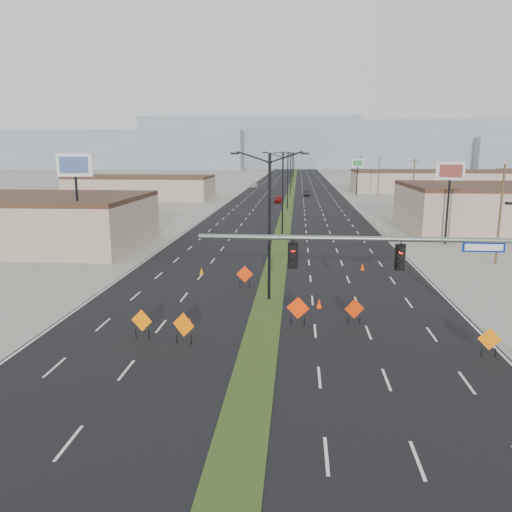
# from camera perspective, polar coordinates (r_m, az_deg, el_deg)

# --- Properties ---
(ground) EXTENTS (600.00, 600.00, 0.00)m
(ground) POSITION_cam_1_polar(r_m,az_deg,el_deg) (23.55, -0.27, -13.46)
(ground) COLOR gray
(ground) RESTS_ON ground
(road_surface) EXTENTS (25.00, 400.00, 0.02)m
(road_surface) POSITION_cam_1_polar(r_m,az_deg,el_deg) (121.64, 3.95, 7.06)
(road_surface) COLOR black
(road_surface) RESTS_ON ground
(median_strip) EXTENTS (2.00, 400.00, 0.04)m
(median_strip) POSITION_cam_1_polar(r_m,az_deg,el_deg) (121.64, 3.95, 7.06)
(median_strip) COLOR #314619
(median_strip) RESTS_ON ground
(building_sw_far) EXTENTS (30.00, 14.00, 4.50)m
(building_sw_far) POSITION_cam_1_polar(r_m,az_deg,el_deg) (111.76, -12.96, 7.53)
(building_sw_far) COLOR tan
(building_sw_far) RESTS_ON ground
(building_se_far) EXTENTS (44.00, 16.00, 5.00)m
(building_se_far) POSITION_cam_1_polar(r_m,az_deg,el_deg) (136.29, 20.38, 7.92)
(building_se_far) COLOR tan
(building_se_far) RESTS_ON ground
(mesa_west) EXTENTS (180.00, 50.00, 22.00)m
(mesa_west) POSITION_cam_1_polar(r_m,az_deg,el_deg) (324.94, -17.57, 11.46)
(mesa_west) COLOR gray
(mesa_west) RESTS_ON ground
(mesa_center) EXTENTS (220.00, 50.00, 28.00)m
(mesa_center) POSITION_cam_1_polar(r_m,az_deg,el_deg) (323.48, 11.87, 12.29)
(mesa_center) COLOR gray
(mesa_center) RESTS_ON ground
(mesa_backdrop) EXTENTS (140.00, 50.00, 32.00)m
(mesa_backdrop) POSITION_cam_1_polar(r_m,az_deg,el_deg) (342.75, -0.53, 12.83)
(mesa_backdrop) COLOR gray
(mesa_backdrop) RESTS_ON ground
(signal_mast) EXTENTS (16.30, 0.60, 8.00)m
(signal_mast) POSITION_cam_1_polar(r_m,az_deg,el_deg) (24.71, 20.34, -1.23)
(signal_mast) COLOR slate
(signal_mast) RESTS_ON ground
(streetlight_0) EXTENTS (5.15, 0.24, 10.02)m
(streetlight_0) POSITION_cam_1_polar(r_m,az_deg,el_deg) (33.58, 1.54, 3.88)
(streetlight_0) COLOR black
(streetlight_0) RESTS_ON ground
(streetlight_1) EXTENTS (5.15, 0.24, 10.02)m
(streetlight_1) POSITION_cam_1_polar(r_m,az_deg,el_deg) (61.41, 3.07, 7.48)
(streetlight_1) COLOR black
(streetlight_1) RESTS_ON ground
(streetlight_2) EXTENTS (5.15, 0.24, 10.02)m
(streetlight_2) POSITION_cam_1_polar(r_m,az_deg,el_deg) (89.35, 3.65, 8.83)
(streetlight_2) COLOR black
(streetlight_2) RESTS_ON ground
(streetlight_3) EXTENTS (5.15, 0.24, 10.02)m
(streetlight_3) POSITION_cam_1_polar(r_m,az_deg,el_deg) (117.31, 3.95, 9.54)
(streetlight_3) COLOR black
(streetlight_3) RESTS_ON ground
(streetlight_4) EXTENTS (5.15, 0.24, 10.02)m
(streetlight_4) POSITION_cam_1_polar(r_m,az_deg,el_deg) (145.29, 4.14, 9.97)
(streetlight_4) COLOR black
(streetlight_4) RESTS_ON ground
(streetlight_5) EXTENTS (5.15, 0.24, 10.02)m
(streetlight_5) POSITION_cam_1_polar(r_m,az_deg,el_deg) (173.28, 4.27, 10.27)
(streetlight_5) COLOR black
(streetlight_5) RESTS_ON ground
(streetlight_6) EXTENTS (5.15, 0.24, 10.02)m
(streetlight_6) POSITION_cam_1_polar(r_m,az_deg,el_deg) (201.27, 4.36, 10.48)
(streetlight_6) COLOR black
(streetlight_6) RESTS_ON ground
(utility_pole_0) EXTENTS (1.60, 0.20, 9.00)m
(utility_pole_0) POSITION_cam_1_polar(r_m,az_deg,el_deg) (49.92, 26.14, 4.43)
(utility_pole_0) COLOR #4C3823
(utility_pole_0) RESTS_ON ground
(utility_pole_1) EXTENTS (1.60, 0.20, 9.00)m
(utility_pole_1) POSITION_cam_1_polar(r_m,az_deg,el_deg) (83.37, 17.51, 7.59)
(utility_pole_1) COLOR #4C3823
(utility_pole_1) RESTS_ON ground
(utility_pole_2) EXTENTS (1.60, 0.20, 9.00)m
(utility_pole_2) POSITION_cam_1_polar(r_m,az_deg,el_deg) (117.73, 13.84, 8.87)
(utility_pole_2) COLOR #4C3823
(utility_pole_2) RESTS_ON ground
(utility_pole_3) EXTENTS (1.60, 0.20, 9.00)m
(utility_pole_3) POSITION_cam_1_polar(r_m,az_deg,el_deg) (152.38, 11.81, 9.56)
(utility_pole_3) COLOR #4C3823
(utility_pole_3) RESTS_ON ground
(car_left) EXTENTS (1.78, 4.12, 1.39)m
(car_left) POSITION_cam_1_polar(r_m,az_deg,el_deg) (101.27, 2.62, 6.51)
(car_left) COLOR maroon
(car_left) RESTS_ON ground
(car_mid) EXTENTS (1.40, 4.01, 1.32)m
(car_mid) POSITION_cam_1_polar(r_m,az_deg,el_deg) (117.32, 5.80, 7.18)
(car_mid) COLOR black
(car_mid) RESTS_ON ground
(car_far) EXTENTS (1.94, 4.47, 1.28)m
(car_far) POSITION_cam_1_polar(r_m,az_deg,el_deg) (143.02, -0.16, 8.06)
(car_far) COLOR #9FA2A8
(car_far) RESTS_ON ground
(construction_sign_0) EXTENTS (1.22, 0.32, 1.66)m
(construction_sign_0) POSITION_cam_1_polar(r_m,az_deg,el_deg) (28.14, -12.92, -7.32)
(construction_sign_0) COLOR orange
(construction_sign_0) RESTS_ON ground
(construction_sign_1) EXTENTS (1.25, 0.52, 1.77)m
(construction_sign_1) POSITION_cam_1_polar(r_m,az_deg,el_deg) (26.87, -8.28, -7.90)
(construction_sign_1) COLOR #FF6C05
(construction_sign_1) RESTS_ON ground
(construction_sign_2) EXTENTS (1.27, 0.12, 1.69)m
(construction_sign_2) POSITION_cam_1_polar(r_m,az_deg,el_deg) (37.45, -1.29, -2.18)
(construction_sign_2) COLOR red
(construction_sign_2) RESTS_ON ground
(construction_sign_3) EXTENTS (1.33, 0.24, 1.79)m
(construction_sign_3) POSITION_cam_1_polar(r_m,az_deg,el_deg) (29.41, 4.82, -6.04)
(construction_sign_3) COLOR #FF3305
(construction_sign_3) RESTS_ON ground
(construction_sign_4) EXTENTS (1.18, 0.29, 1.59)m
(construction_sign_4) POSITION_cam_1_polar(r_m,az_deg,el_deg) (30.11, 11.17, -6.04)
(construction_sign_4) COLOR red
(construction_sign_4) RESTS_ON ground
(construction_sign_5) EXTENTS (1.13, 0.18, 1.52)m
(construction_sign_5) POSITION_cam_1_polar(r_m,az_deg,el_deg) (27.64, 25.14, -8.72)
(construction_sign_5) COLOR orange
(construction_sign_5) RESTS_ON ground
(cone_0) EXTENTS (0.41, 0.41, 0.54)m
(cone_0) POSITION_cam_1_polar(r_m,az_deg,el_deg) (29.81, -7.59, -7.45)
(cone_0) COLOR #F65605
(cone_0) RESTS_ON ground
(cone_1) EXTENTS (0.43, 0.43, 0.63)m
(cone_1) POSITION_cam_1_polar(r_m,az_deg,el_deg) (33.08, 7.22, -5.40)
(cone_1) COLOR #F13705
(cone_1) RESTS_ON ground
(cone_2) EXTENTS (0.46, 0.46, 0.64)m
(cone_2) POSITION_cam_1_polar(r_m,az_deg,el_deg) (44.06, 12.07, -1.21)
(cone_2) COLOR #E03904
(cone_2) RESTS_ON ground
(cone_3) EXTENTS (0.45, 0.45, 0.59)m
(cone_3) POSITION_cam_1_polar(r_m,az_deg,el_deg) (41.86, -6.24, -1.73)
(cone_3) COLOR orange
(cone_3) RESTS_ON ground
(pole_sign_west) EXTENTS (3.24, 1.01, 9.93)m
(pole_sign_west) POSITION_cam_1_polar(r_m,az_deg,el_deg) (50.50, -19.96, 8.94)
(pole_sign_west) COLOR black
(pole_sign_west) RESTS_ON ground
(pole_sign_east_near) EXTENTS (2.84, 1.49, 9.01)m
(pole_sign_east_near) POSITION_cam_1_polar(r_m,az_deg,el_deg) (58.62, 21.30, 8.36)
(pole_sign_east_near) COLOR black
(pole_sign_east_near) RESTS_ON ground
(pole_sign_east_far) EXTENTS (2.75, 0.80, 8.37)m
(pole_sign_east_far) POSITION_cam_1_polar(r_m,az_deg,el_deg) (120.81, 11.54, 10.04)
(pole_sign_east_far) COLOR black
(pole_sign_east_far) RESTS_ON ground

